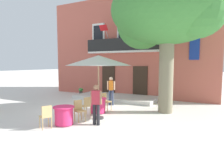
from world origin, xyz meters
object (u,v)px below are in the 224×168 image
(cafe_table_near_tree, at_px, (64,115))
(cafe_umbrella, at_px, (98,61))
(cafe_table_middle, at_px, (98,105))
(ground_planter_left, at_px, (81,91))
(cafe_chair_middle_0, at_px, (106,100))
(pedestrian_by_tree, at_px, (96,102))
(plane_tree, at_px, (166,13))
(cafe_chair_middle_1, at_px, (86,105))
(cafe_chair_near_tree_1, at_px, (46,115))
(pedestrian_near_entrance, at_px, (111,89))
(cafe_chair_near_tree_0, at_px, (79,109))

(cafe_table_near_tree, bearing_deg, cafe_umbrella, 63.02)
(cafe_table_middle, xyz_separation_m, ground_planter_left, (-4.27, 4.26, -0.06))
(cafe_table_near_tree, bearing_deg, cafe_table_middle, 86.37)
(cafe_chair_middle_0, relative_size, pedestrian_by_tree, 0.55)
(cafe_table_middle, bearing_deg, cafe_table_near_tree, -93.63)
(cafe_umbrella, height_order, ground_planter_left, cafe_umbrella)
(cafe_table_near_tree, bearing_deg, plane_tree, 54.15)
(plane_tree, height_order, cafe_chair_middle_1, plane_tree)
(cafe_chair_near_tree_1, height_order, ground_planter_left, cafe_chair_near_tree_1)
(cafe_chair_middle_0, xyz_separation_m, pedestrian_by_tree, (0.99, -2.47, 0.40))
(cafe_chair_middle_0, bearing_deg, plane_tree, 20.30)
(plane_tree, height_order, cafe_umbrella, plane_tree)
(cafe_chair_near_tree_1, relative_size, ground_planter_left, 1.54)
(cafe_chair_near_tree_1, bearing_deg, pedestrian_near_entrance, 89.72)
(cafe_chair_near_tree_1, distance_m, cafe_table_middle, 3.09)
(cafe_table_near_tree, height_order, pedestrian_by_tree, pedestrian_by_tree)
(plane_tree, distance_m, cafe_chair_middle_0, 5.40)
(cafe_umbrella, bearing_deg, cafe_table_middle, 123.89)
(cafe_table_middle, height_order, ground_planter_left, cafe_table_middle)
(cafe_chair_near_tree_1, relative_size, cafe_chair_middle_0, 1.00)
(cafe_table_near_tree, relative_size, ground_planter_left, 1.47)
(cafe_chair_middle_0, bearing_deg, ground_planter_left, 140.63)
(cafe_chair_near_tree_0, distance_m, pedestrian_near_entrance, 3.75)
(cafe_chair_near_tree_0, xyz_separation_m, cafe_umbrella, (0.53, 0.74, 2.08))
(cafe_chair_near_tree_0, xyz_separation_m, pedestrian_by_tree, (0.93, -0.08, 0.40))
(cafe_chair_near_tree_1, bearing_deg, cafe_umbrella, 65.34)
(cafe_umbrella, xyz_separation_m, pedestrian_by_tree, (0.40, -0.83, -1.68))
(cafe_table_near_tree, xyz_separation_m, cafe_chair_near_tree_1, (-0.25, -0.71, 0.14))
(plane_tree, bearing_deg, cafe_table_near_tree, -125.85)
(cafe_umbrella, xyz_separation_m, pedestrian_near_entrance, (-0.97, 2.95, -1.65))
(cafe_table_middle, bearing_deg, pedestrian_near_entrance, 100.34)
(cafe_umbrella, bearing_deg, plane_tree, 50.02)
(cafe_chair_middle_1, height_order, pedestrian_near_entrance, pedestrian_near_entrance)
(cafe_chair_middle_1, xyz_separation_m, pedestrian_near_entrance, (-0.18, 2.79, 0.44))
(plane_tree, relative_size, cafe_chair_middle_1, 7.52)
(cafe_table_middle, xyz_separation_m, cafe_chair_middle_0, (0.00, 0.75, 0.14))
(cafe_table_near_tree, xyz_separation_m, cafe_umbrella, (0.75, 1.46, 2.22))
(ground_planter_left, bearing_deg, cafe_chair_near_tree_0, -53.62)
(cafe_chair_near_tree_1, bearing_deg, cafe_chair_near_tree_0, 71.71)
(plane_tree, height_order, cafe_chair_near_tree_0, plane_tree)
(pedestrian_by_tree, bearing_deg, cafe_umbrella, 115.88)
(plane_tree, relative_size, cafe_chair_middle_0, 7.52)
(cafe_chair_middle_1, height_order, pedestrian_by_tree, pedestrian_by_tree)
(cafe_chair_middle_0, bearing_deg, pedestrian_by_tree, -68.09)
(cafe_chair_middle_1, bearing_deg, pedestrian_near_entrance, 93.60)
(cafe_chair_near_tree_1, height_order, cafe_table_middle, cafe_chair_near_tree_1)
(cafe_chair_near_tree_1, distance_m, cafe_umbrella, 3.17)
(cafe_chair_near_tree_1, bearing_deg, cafe_table_near_tree, 70.39)
(cafe_umbrella, bearing_deg, cafe_chair_middle_0, 109.82)
(cafe_table_middle, height_order, cafe_umbrella, cafe_umbrella)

